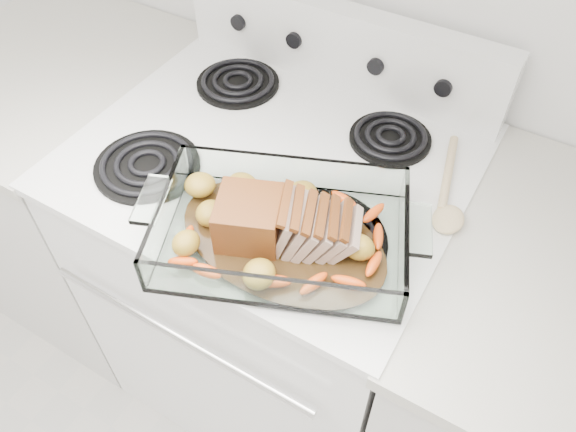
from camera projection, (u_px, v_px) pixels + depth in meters
The scene contains 7 objects.
electric_range at pixel (276, 281), 1.48m from camera, with size 0.78×0.70×1.12m.
counter_left at pixel (90, 193), 1.71m from camera, with size 0.58×0.68×0.93m.
counter_right at pixel (526, 409), 1.27m from camera, with size 0.58×0.68×0.93m.
baking_dish at pixel (282, 234), 0.96m from camera, with size 0.41×0.27×0.08m.
pork_roast at pixel (275, 220), 0.94m from camera, with size 0.24×0.11×0.09m.
roast_vegetables at pixel (291, 217), 0.98m from camera, with size 0.35×0.19×0.04m.
wooden_spoon at pixel (448, 198), 1.04m from camera, with size 0.10×0.26×0.02m.
Camera 1 is at (0.46, 0.94, 1.71)m, focal length 35.00 mm.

